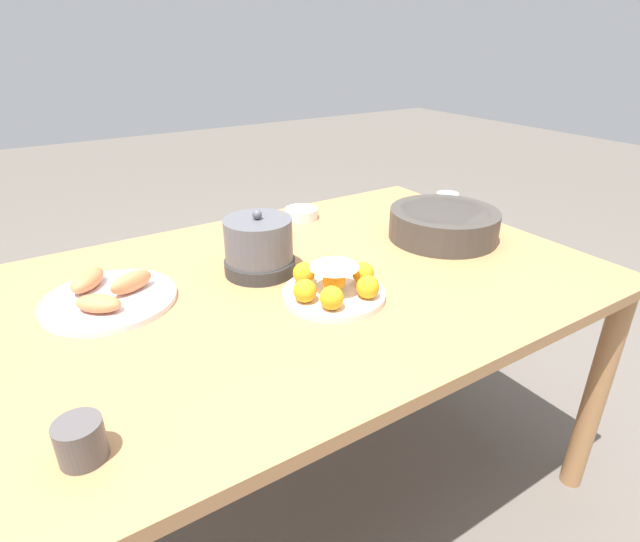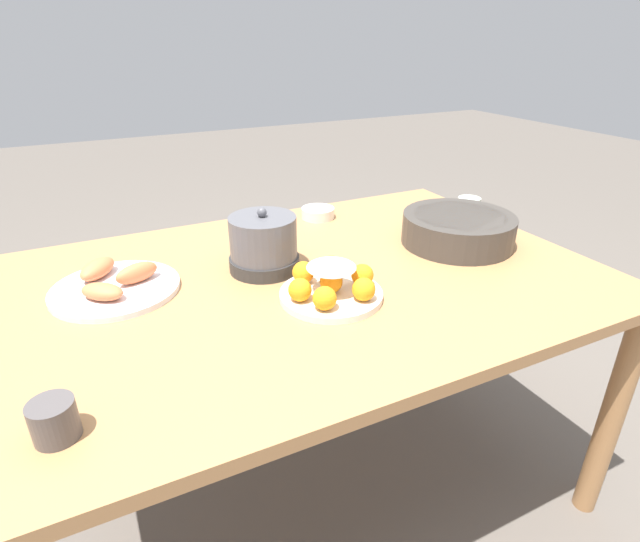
# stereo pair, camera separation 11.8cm
# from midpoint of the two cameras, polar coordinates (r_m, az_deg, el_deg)

# --- Properties ---
(ground_plane) EXTENTS (12.00, 12.00, 0.00)m
(ground_plane) POSITION_cam_midpoint_polar(r_m,az_deg,el_deg) (1.68, 1.24, -22.48)
(ground_plane) COLOR #5B544C
(dining_table) EXTENTS (1.44, 0.99, 0.70)m
(dining_table) POSITION_cam_midpoint_polar(r_m,az_deg,el_deg) (1.29, 1.50, -3.72)
(dining_table) COLOR #A87547
(dining_table) RESTS_ON ground_plane
(cake_plate) EXTENTS (0.24, 0.24, 0.09)m
(cake_plate) POSITION_cam_midpoint_polar(r_m,az_deg,el_deg) (1.13, 4.26, -1.75)
(cake_plate) COLOR silver
(cake_plate) RESTS_ON dining_table
(serving_bowl) EXTENTS (0.31, 0.31, 0.09)m
(serving_bowl) POSITION_cam_midpoint_polar(r_m,az_deg,el_deg) (1.49, 17.61, 4.68)
(serving_bowl) COLOR #3D3833
(serving_bowl) RESTS_ON dining_table
(sauce_bowl) EXTENTS (0.11, 0.11, 0.03)m
(sauce_bowl) POSITION_cam_midpoint_polar(r_m,az_deg,el_deg) (1.64, 1.83, 6.66)
(sauce_bowl) COLOR silver
(sauce_bowl) RESTS_ON dining_table
(seafood_platter) EXTENTS (0.29, 0.29, 0.06)m
(seafood_platter) POSITION_cam_midpoint_polar(r_m,az_deg,el_deg) (1.24, -20.02, -1.54)
(seafood_platter) COLOR silver
(seafood_platter) RESTS_ON dining_table
(cup_near) EXTENTS (0.07, 0.07, 0.06)m
(cup_near) POSITION_cam_midpoint_polar(r_m,az_deg,el_deg) (0.84, -24.53, -15.42)
(cup_near) COLOR #4C4747
(cup_near) RESTS_ON dining_table
(cup_far) EXTENTS (0.07, 0.07, 0.06)m
(cup_far) POSITION_cam_midpoint_polar(r_m,az_deg,el_deg) (1.74, 18.51, 6.95)
(cup_far) COLOR beige
(cup_far) RESTS_ON dining_table
(warming_pot) EXTENTS (0.18, 0.18, 0.17)m
(warming_pot) POSITION_cam_midpoint_polar(r_m,az_deg,el_deg) (1.26, -3.81, 3.03)
(warming_pot) COLOR #2D2D2D
(warming_pot) RESTS_ON dining_table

